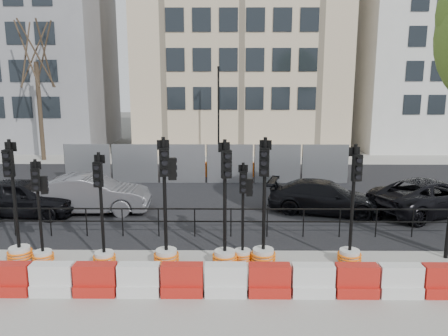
{
  "coord_description": "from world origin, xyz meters",
  "views": [
    {
      "loc": [
        1.09,
        -12.6,
        5.12
      ],
      "look_at": [
        0.95,
        3.0,
        2.0
      ],
      "focal_mm": 35.0,
      "sensor_mm": 36.0,
      "label": 1
    }
  ],
  "objects_px": {
    "traffic_signal_a": "(18,237)",
    "car_a": "(23,197)",
    "traffic_signal_d": "(166,235)",
    "car_c": "(325,197)",
    "traffic_signal_h": "(351,240)"
  },
  "relations": [
    {
      "from": "car_a",
      "to": "car_c",
      "type": "bearing_deg",
      "value": -82.61
    },
    {
      "from": "car_c",
      "to": "traffic_signal_d",
      "type": "bearing_deg",
      "value": 147.16
    },
    {
      "from": "car_c",
      "to": "car_a",
      "type": "bearing_deg",
      "value": 107.27
    },
    {
      "from": "traffic_signal_a",
      "to": "car_c",
      "type": "bearing_deg",
      "value": 28.01
    },
    {
      "from": "traffic_signal_a",
      "to": "traffic_signal_h",
      "type": "relative_size",
      "value": 1.03
    },
    {
      "from": "traffic_signal_a",
      "to": "traffic_signal_d",
      "type": "xyz_separation_m",
      "value": [
        4.27,
        -0.17,
        0.13
      ]
    },
    {
      "from": "traffic_signal_d",
      "to": "traffic_signal_h",
      "type": "xyz_separation_m",
      "value": [
        5.19,
        0.09,
        -0.16
      ]
    },
    {
      "from": "traffic_signal_d",
      "to": "car_c",
      "type": "relative_size",
      "value": 0.77
    },
    {
      "from": "traffic_signal_h",
      "to": "car_a",
      "type": "bearing_deg",
      "value": 145.83
    },
    {
      "from": "car_a",
      "to": "car_c",
      "type": "height_order",
      "value": "car_a"
    },
    {
      "from": "traffic_signal_h",
      "to": "traffic_signal_a",
      "type": "bearing_deg",
      "value": 166.76
    },
    {
      "from": "traffic_signal_a",
      "to": "car_a",
      "type": "distance_m",
      "value": 4.77
    },
    {
      "from": "traffic_signal_d",
      "to": "traffic_signal_a",
      "type": "bearing_deg",
      "value": 164.35
    },
    {
      "from": "traffic_signal_a",
      "to": "car_a",
      "type": "height_order",
      "value": "traffic_signal_a"
    },
    {
      "from": "traffic_signal_a",
      "to": "car_a",
      "type": "relative_size",
      "value": 0.8
    }
  ]
}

